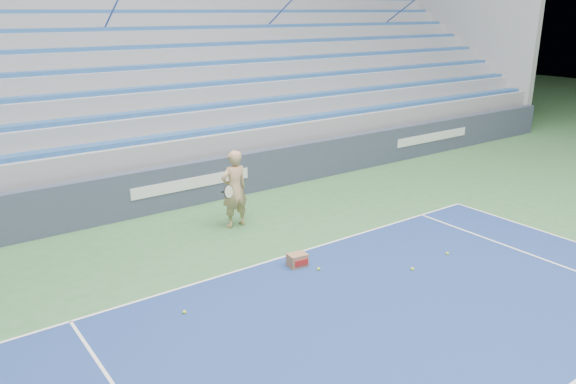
{
  "coord_description": "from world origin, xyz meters",
  "views": [
    {
      "loc": [
        -5.92,
        3.56,
        4.7
      ],
      "look_at": [
        0.5,
        12.38,
        1.15
      ],
      "focal_mm": 35.0,
      "sensor_mm": 36.0,
      "label": 1
    }
  ],
  "objects": [
    {
      "name": "tennis_ball_0",
      "position": [
        0.22,
        11.01,
        0.03
      ],
      "size": [
        0.07,
        0.07,
        0.07
      ],
      "primitive_type": "sphere",
      "color": "#BBE92F",
      "rests_on": "ground"
    },
    {
      "name": "sponsor_barrier",
      "position": [
        0.0,
        15.88,
        0.55
      ],
      "size": [
        30.0,
        0.32,
        1.1
      ],
      "color": "#373F54",
      "rests_on": "ground"
    },
    {
      "name": "tennis_ball_3",
      "position": [
        1.65,
        9.96,
        0.03
      ],
      "size": [
        0.07,
        0.07,
        0.07
      ],
      "primitive_type": "sphere",
      "color": "#BBE92F",
      "rests_on": "ground"
    },
    {
      "name": "tennis_player",
      "position": [
        0.13,
        13.91,
        0.89
      ],
      "size": [
        0.94,
        0.84,
        1.78
      ],
      "color": "tan",
      "rests_on": "ground"
    },
    {
      "name": "ball_box",
      "position": [
        -0.0,
        11.39,
        0.13
      ],
      "size": [
        0.38,
        0.31,
        0.26
      ],
      "color": "#916846",
      "rests_on": "ground"
    },
    {
      "name": "tennis_ball_1",
      "position": [
        -2.54,
        11.05,
        0.03
      ],
      "size": [
        0.07,
        0.07,
        0.07
      ],
      "primitive_type": "sphere",
      "color": "#BBE92F",
      "rests_on": "ground"
    },
    {
      "name": "tennis_ball_2",
      "position": [
        2.76,
        10.03,
        0.03
      ],
      "size": [
        0.07,
        0.07,
        0.07
      ],
      "primitive_type": "sphere",
      "color": "#BBE92F",
      "rests_on": "ground"
    },
    {
      "name": "bleachers",
      "position": [
        0.0,
        21.6,
        2.36
      ],
      "size": [
        31.0,
        9.15,
        7.3
      ],
      "color": "#909398",
      "rests_on": "ground"
    }
  ]
}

